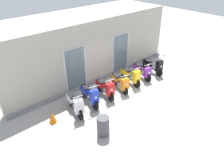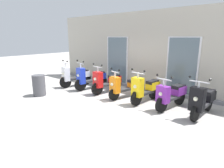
% 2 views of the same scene
% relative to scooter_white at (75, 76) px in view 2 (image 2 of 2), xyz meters
% --- Properties ---
extents(ground_plane, '(40.00, 40.00, 0.00)m').
position_rel_scooter_white_xyz_m(ground_plane, '(2.79, -0.81, -0.49)').
color(ground_plane, '#A8A39E').
extents(storefront_facade, '(10.68, 0.50, 3.36)m').
position_rel_scooter_white_xyz_m(storefront_facade, '(2.79, 1.82, 1.14)').
color(storefront_facade, '#B2AD9E').
rests_on(storefront_facade, ground_plane).
extents(scooter_white, '(0.65, 1.60, 1.27)m').
position_rel_scooter_white_xyz_m(scooter_white, '(0.00, 0.00, 0.00)').
color(scooter_white, black).
rests_on(scooter_white, ground_plane).
extents(scooter_blue, '(0.67, 1.66, 1.33)m').
position_rel_scooter_white_xyz_m(scooter_blue, '(0.91, 0.13, 0.01)').
color(scooter_blue, black).
rests_on(scooter_blue, ground_plane).
extents(scooter_red, '(0.63, 1.57, 1.27)m').
position_rel_scooter_white_xyz_m(scooter_red, '(1.86, 0.13, 0.00)').
color(scooter_red, black).
rests_on(scooter_red, ground_plane).
extents(scooter_orange, '(0.69, 1.55, 1.19)m').
position_rel_scooter_white_xyz_m(scooter_orange, '(2.84, 0.09, -0.03)').
color(scooter_orange, black).
rests_on(scooter_orange, ground_plane).
extents(scooter_yellow, '(0.58, 1.56, 1.26)m').
position_rel_scooter_white_xyz_m(scooter_yellow, '(3.69, 0.12, 0.01)').
color(scooter_yellow, black).
rests_on(scooter_yellow, ground_plane).
extents(scooter_purple, '(0.65, 1.53, 1.18)m').
position_rel_scooter_white_xyz_m(scooter_purple, '(4.65, 0.15, -0.03)').
color(scooter_purple, black).
rests_on(scooter_purple, ground_plane).
extents(scooter_black, '(0.58, 1.56, 1.26)m').
position_rel_scooter_white_xyz_m(scooter_black, '(5.60, 0.10, 0.00)').
color(scooter_black, black).
rests_on(scooter_black, ground_plane).
extents(trash_bin, '(0.49, 0.49, 0.83)m').
position_rel_scooter_white_xyz_m(trash_bin, '(0.04, -1.87, -0.07)').
color(trash_bin, '#4C4C51').
rests_on(trash_bin, ground_plane).
extents(traffic_cone, '(0.32, 0.32, 0.52)m').
position_rel_scooter_white_xyz_m(traffic_cone, '(-1.10, 0.10, -0.23)').
color(traffic_cone, orange).
rests_on(traffic_cone, ground_plane).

